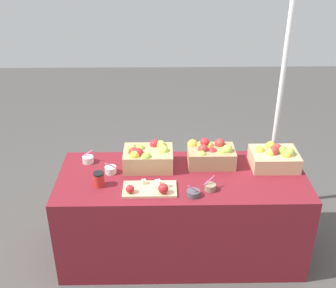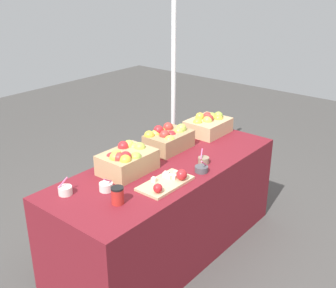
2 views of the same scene
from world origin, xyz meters
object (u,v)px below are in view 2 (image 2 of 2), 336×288
object	(u,v)px
sample_bowl_mid	(65,190)
sample_bowl_extra	(201,169)
coffee_cup	(118,195)
cutting_board_front	(168,182)
apple_crate_middle	(168,138)
tent_pole	(174,81)
apple_crate_left	(209,124)
sample_bowl_near	(203,160)
apple_crate_right	(127,160)
sample_bowl_far	(106,187)

from	to	relation	value
sample_bowl_mid	sample_bowl_extra	distance (m)	0.94
coffee_cup	cutting_board_front	bearing A→B (deg)	-12.26
apple_crate_middle	tent_pole	size ratio (longest dim) A/B	0.17
cutting_board_front	tent_pole	bearing A→B (deg)	37.32
apple_crate_middle	sample_bowl_mid	world-z (taller)	apple_crate_middle
apple_crate_left	sample_bowl_extra	distance (m)	0.78
apple_crate_left	apple_crate_middle	world-z (taller)	apple_crate_middle
apple_crate_left	sample_bowl_near	world-z (taller)	apple_crate_left
apple_crate_middle	sample_bowl_mid	size ratio (longest dim) A/B	3.52
cutting_board_front	sample_bowl_near	distance (m)	0.43
coffee_cup	sample_bowl_extra	bearing A→B (deg)	-11.73
sample_bowl_mid	sample_bowl_extra	bearing A→B (deg)	-30.52
apple_crate_middle	coffee_cup	bearing A→B (deg)	-160.46
apple_crate_right	cutting_board_front	world-z (taller)	apple_crate_right
coffee_cup	tent_pole	distance (m)	1.69
coffee_cup	tent_pole	size ratio (longest dim) A/B	0.05
cutting_board_front	sample_bowl_mid	distance (m)	0.66
sample_bowl_near	apple_crate_middle	bearing A→B (deg)	83.59
apple_crate_middle	tent_pole	distance (m)	0.82
sample_bowl_near	coffee_cup	distance (m)	0.81
tent_pole	apple_crate_right	bearing A→B (deg)	-156.48
sample_bowl_far	tent_pole	xyz separation A→B (m)	(1.41, 0.58, 0.33)
cutting_board_front	sample_bowl_near	size ratio (longest dim) A/B	3.87
cutting_board_front	coffee_cup	size ratio (longest dim) A/B	3.53
apple_crate_left	sample_bowl_far	world-z (taller)	apple_crate_left
apple_crate_left	coffee_cup	xyz separation A→B (m)	(-1.35, -0.26, -0.02)
apple_crate_left	coffee_cup	bearing A→B (deg)	-169.16
apple_crate_right	sample_bowl_far	bearing A→B (deg)	-162.64
apple_crate_left	sample_bowl_far	distance (m)	1.29
cutting_board_front	coffee_cup	bearing A→B (deg)	167.74
apple_crate_middle	cutting_board_front	xyz separation A→B (m)	(-0.47, -0.38, -0.07)
sample_bowl_far	coffee_cup	world-z (taller)	coffee_cup
sample_bowl_extra	coffee_cup	size ratio (longest dim) A/B	0.95
cutting_board_front	sample_bowl_extra	size ratio (longest dim) A/B	3.70
apple_crate_left	cutting_board_front	xyz separation A→B (m)	(-0.97, -0.34, -0.06)
tent_pole	sample_bowl_far	bearing A→B (deg)	-157.68
sample_bowl_extra	apple_crate_right	bearing A→B (deg)	129.30
apple_crate_left	coffee_cup	size ratio (longest dim) A/B	3.31
sample_bowl_near	sample_bowl_mid	world-z (taller)	sample_bowl_mid
cutting_board_front	sample_bowl_mid	size ratio (longest dim) A/B	3.70
sample_bowl_extra	sample_bowl_far	bearing A→B (deg)	152.77
apple_crate_middle	tent_pole	world-z (taller)	tent_pole
apple_crate_right	cutting_board_front	size ratio (longest dim) A/B	0.99
apple_crate_middle	apple_crate_right	size ratio (longest dim) A/B	0.97
coffee_cup	apple_crate_middle	bearing A→B (deg)	19.54
sample_bowl_far	sample_bowl_extra	bearing A→B (deg)	-27.23
apple_crate_middle	sample_bowl_mid	xyz separation A→B (m)	(-0.98, 0.04, -0.06)
apple_crate_middle	sample_bowl_extra	world-z (taller)	apple_crate_middle
sample_bowl_mid	apple_crate_middle	bearing A→B (deg)	-2.14
cutting_board_front	sample_bowl_mid	world-z (taller)	sample_bowl_mid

